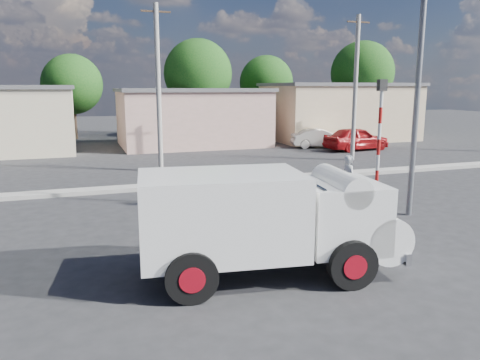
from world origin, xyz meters
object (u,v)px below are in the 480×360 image
object	(u,v)px
cyclist	(348,189)
traffic_pole	(379,136)
car_cream	(321,138)
car_red	(356,139)
truck	(271,219)
streetlight	(415,59)
bicycle	(348,198)

from	to	relation	value
cyclist	traffic_pole	world-z (taller)	traffic_pole
traffic_pole	car_cream	bearing A→B (deg)	67.07
car_red	traffic_pole	xyz separation A→B (m)	(-8.42, -14.17, 1.82)
truck	streetlight	xyz separation A→B (m)	(6.09, 3.17, 3.66)
cyclist	traffic_pole	bearing A→B (deg)	-122.76
cyclist	car_red	size ratio (longest dim) A/B	0.37
truck	streetlight	bearing A→B (deg)	35.21
cyclist	car_red	xyz separation A→B (m)	(9.13, 13.65, -0.06)
cyclist	traffic_pole	size ratio (longest dim) A/B	0.38
cyclist	car_cream	world-z (taller)	cyclist
traffic_pole	streetlight	size ratio (longest dim) A/B	0.48
car_cream	traffic_pole	bearing A→B (deg)	172.78
truck	cyclist	distance (m)	5.98
truck	cyclist	world-z (taller)	truck
bicycle	traffic_pole	distance (m)	2.24
truck	traffic_pole	world-z (taller)	traffic_pole
car_red	traffic_pole	size ratio (longest dim) A/B	1.04
bicycle	car_red	distance (m)	16.43
bicycle	cyclist	size ratio (longest dim) A/B	1.22
cyclist	streetlight	xyz separation A→B (m)	(1.65, -0.81, 4.13)
bicycle	car_red	bearing A→B (deg)	-30.69
bicycle	car_cream	size ratio (longest dim) A/B	0.51
truck	car_red	distance (m)	22.26
truck	car_red	xyz separation A→B (m)	(13.57, 17.64, -0.53)
car_red	bicycle	bearing A→B (deg)	138.71
cyclist	traffic_pole	distance (m)	1.97
car_red	streetlight	size ratio (longest dim) A/B	0.50
streetlight	truck	bearing A→B (deg)	-152.49
truck	streetlight	size ratio (longest dim) A/B	0.66
streetlight	car_cream	bearing A→B (deg)	70.30
truck	traffic_pole	size ratio (longest dim) A/B	1.36
cyclist	car_cream	size ratio (longest dim) A/B	0.42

